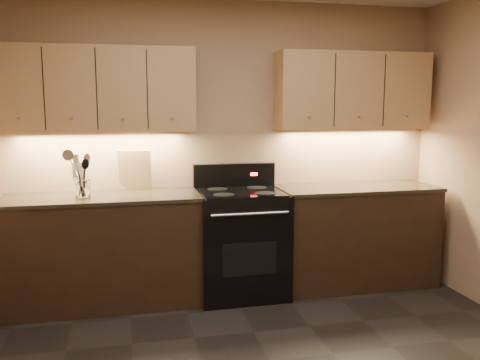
% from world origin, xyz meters
% --- Properties ---
extents(wall_back, '(4.00, 0.04, 2.60)m').
position_xyz_m(wall_back, '(0.00, 2.00, 1.30)').
color(wall_back, tan).
rests_on(wall_back, ground).
extents(counter_left, '(1.62, 0.62, 0.93)m').
position_xyz_m(counter_left, '(-1.10, 1.70, 0.47)').
color(counter_left, black).
rests_on(counter_left, ground).
extents(counter_right, '(1.46, 0.62, 0.93)m').
position_xyz_m(counter_right, '(1.18, 1.70, 0.47)').
color(counter_right, black).
rests_on(counter_right, ground).
extents(stove, '(0.76, 0.68, 1.14)m').
position_xyz_m(stove, '(0.08, 1.68, 0.48)').
color(stove, black).
rests_on(stove, ground).
extents(upper_cab_left, '(1.60, 0.30, 0.70)m').
position_xyz_m(upper_cab_left, '(-1.10, 1.85, 1.80)').
color(upper_cab_left, tan).
rests_on(upper_cab_left, wall_back).
extents(upper_cab_right, '(1.44, 0.30, 0.70)m').
position_xyz_m(upper_cab_right, '(1.18, 1.85, 1.80)').
color(upper_cab_right, tan).
rests_on(upper_cab_right, wall_back).
extents(outlet_plate, '(0.08, 0.01, 0.12)m').
position_xyz_m(outlet_plate, '(-1.30, 1.99, 1.12)').
color(outlet_plate, '#B2B5BA').
rests_on(outlet_plate, wall_back).
extents(utensil_crock, '(0.13, 0.13, 0.14)m').
position_xyz_m(utensil_crock, '(-1.24, 1.66, 1.00)').
color(utensil_crock, white).
rests_on(utensil_crock, counter_left).
extents(cutting_board, '(0.30, 0.16, 0.36)m').
position_xyz_m(cutting_board, '(-0.81, 1.95, 1.11)').
color(cutting_board, tan).
rests_on(cutting_board, counter_left).
extents(wooden_spoon, '(0.13, 0.09, 0.35)m').
position_xyz_m(wooden_spoon, '(-1.26, 1.64, 1.12)').
color(wooden_spoon, tan).
rests_on(wooden_spoon, utensil_crock).
extents(black_spoon, '(0.10, 0.11, 0.31)m').
position_xyz_m(black_spoon, '(-1.24, 1.68, 1.09)').
color(black_spoon, black).
rests_on(black_spoon, utensil_crock).
extents(black_turner, '(0.15, 0.20, 0.37)m').
position_xyz_m(black_turner, '(-1.23, 1.63, 1.12)').
color(black_turner, black).
rests_on(black_turner, utensil_crock).
extents(steel_spatula, '(0.17, 0.11, 0.35)m').
position_xyz_m(steel_spatula, '(-1.22, 1.68, 1.11)').
color(steel_spatula, silver).
rests_on(steel_spatula, utensil_crock).
extents(steel_skimmer, '(0.23, 0.14, 0.39)m').
position_xyz_m(steel_skimmer, '(-1.21, 1.65, 1.14)').
color(steel_skimmer, silver).
rests_on(steel_skimmer, utensil_crock).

